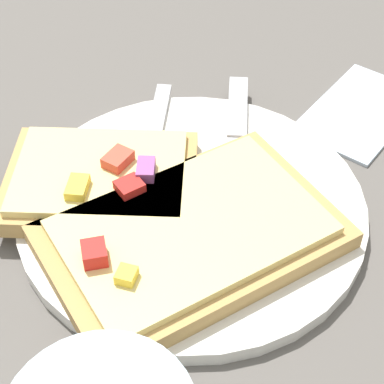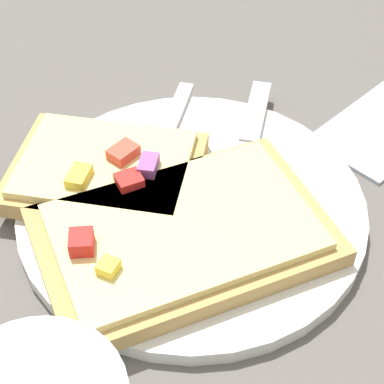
{
  "view_description": "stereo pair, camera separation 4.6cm",
  "coord_description": "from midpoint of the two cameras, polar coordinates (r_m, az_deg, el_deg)",
  "views": [
    {
      "loc": [
        0.26,
        0.2,
        0.35
      ],
      "look_at": [
        0.0,
        0.0,
        0.02
      ],
      "focal_mm": 60.0,
      "sensor_mm": 36.0,
      "label": 1
    },
    {
      "loc": [
        0.23,
        0.23,
        0.35
      ],
      "look_at": [
        0.0,
        0.0,
        0.02
      ],
      "focal_mm": 60.0,
      "sensor_mm": 36.0,
      "label": 2
    }
  ],
  "objects": [
    {
      "name": "ground_plane",
      "position": [
        0.48,
        2.77,
        -1.99
      ],
      "size": [
        4.0,
        4.0,
        0.0
      ],
      "primitive_type": "plane",
      "color": "#56514C"
    },
    {
      "name": "plate",
      "position": [
        0.48,
        2.79,
        -1.5
      ],
      "size": [
        0.26,
        0.26,
        0.01
      ],
      "color": "silver",
      "rests_on": "ground"
    },
    {
      "name": "fork",
      "position": [
        0.48,
        -1.29,
        0.96
      ],
      "size": [
        0.2,
        0.13,
        0.01
      ],
      "rotation": [
        0.0,
        0.0,
        6.84
      ],
      "color": "#B7B7BC",
      "rests_on": "plate"
    },
    {
      "name": "knife",
      "position": [
        0.51,
        7.5,
        3.58
      ],
      "size": [
        0.19,
        0.13,
        0.01
      ],
      "rotation": [
        0.0,
        0.0,
        6.86
      ],
      "color": "#B7B7BC",
      "rests_on": "plate"
    },
    {
      "name": "pizza_slice_main",
      "position": [
        0.44,
        2.19,
        -3.91
      ],
      "size": [
        0.23,
        0.19,
        0.03
      ],
      "rotation": [
        0.0,
        0.0,
        5.91
      ],
      "color": "tan",
      "rests_on": "plate"
    },
    {
      "name": "pizza_slice_corner",
      "position": [
        0.48,
        -4.94,
        1.8
      ],
      "size": [
        0.17,
        0.17,
        0.03
      ],
      "rotation": [
        0.0,
        0.0,
        5.32
      ],
      "color": "tan",
      "rests_on": "plate"
    },
    {
      "name": "crumb_scatter",
      "position": [
        0.47,
        7.42,
        -1.25
      ],
      "size": [
        0.05,
        0.12,
        0.01
      ],
      "color": "#A78A48",
      "rests_on": "plate"
    },
    {
      "name": "napkin",
      "position": [
        0.58,
        18.9,
        5.47
      ],
      "size": [
        0.12,
        0.07,
        0.01
      ],
      "color": "silver",
      "rests_on": "ground"
    }
  ]
}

